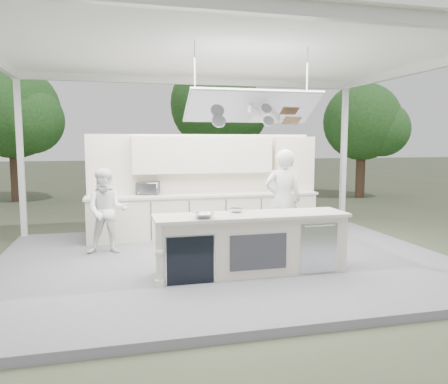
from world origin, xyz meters
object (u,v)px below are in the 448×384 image
object	(u,v)px
back_counter	(205,215)
head_chef	(283,201)
demo_island	(250,243)
sous_chef	(107,211)

from	to	relation	value
back_counter	head_chef	distance (m)	2.07
demo_island	sous_chef	bearing A→B (deg)	141.11
head_chef	sous_chef	world-z (taller)	head_chef
demo_island	head_chef	distance (m)	1.65
demo_island	head_chef	size ratio (longest dim) A/B	1.59
sous_chef	demo_island	bearing A→B (deg)	-33.33
back_counter	sous_chef	distance (m)	2.32
head_chef	sous_chef	xyz separation A→B (m)	(-3.26, 0.61, -0.17)
demo_island	head_chef	world-z (taller)	head_chef
back_counter	head_chef	xyz separation A→B (m)	(1.20, -1.61, 0.50)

